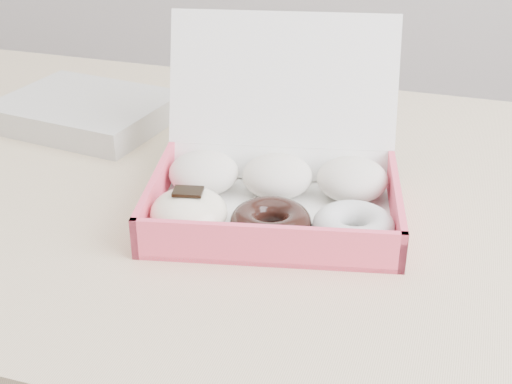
% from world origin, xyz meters
% --- Properties ---
extents(table, '(1.20, 0.80, 0.75)m').
position_xyz_m(table, '(0.00, 0.00, 0.67)').
color(table, tan).
rests_on(table, ground).
extents(donut_box, '(0.33, 0.31, 0.20)m').
position_xyz_m(donut_box, '(0.14, -0.06, 0.78)').
color(donut_box, white).
rests_on(donut_box, table).
extents(newspapers, '(0.26, 0.22, 0.04)m').
position_xyz_m(newspapers, '(-0.20, 0.11, 0.77)').
color(newspapers, silver).
rests_on(newspapers, table).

